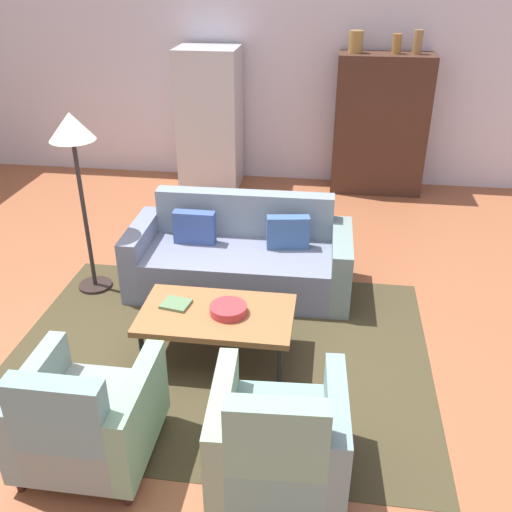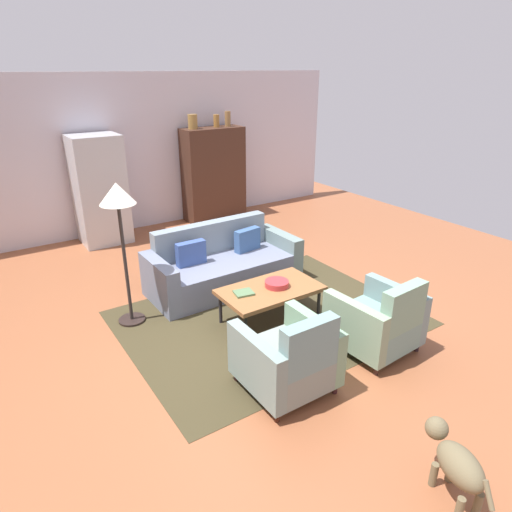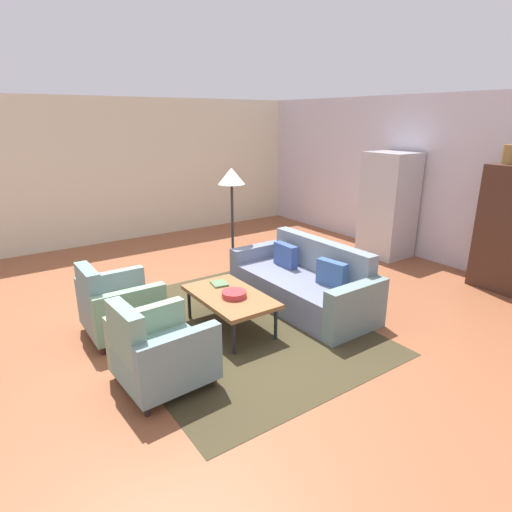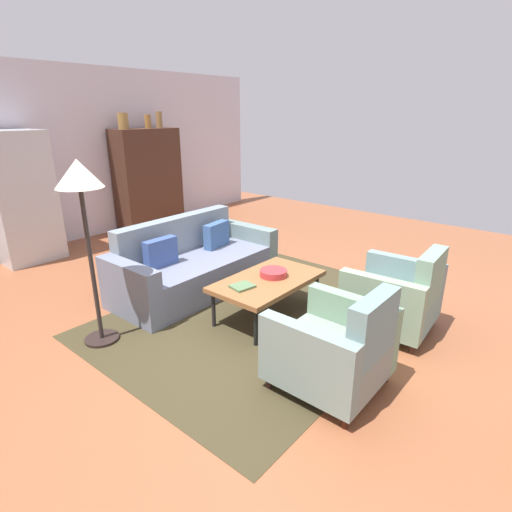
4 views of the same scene
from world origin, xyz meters
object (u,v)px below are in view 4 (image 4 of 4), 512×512
Objects in this scene: vase_small at (159,120)px; floor_lamp at (81,192)px; armchair_right at (398,299)px; coffee_table at (268,282)px; refrigerator at (20,198)px; cabinet at (148,179)px; vase_round at (148,121)px; couch at (192,266)px; fruit_bowl at (273,273)px; book_stack at (242,286)px; vase_tall at (123,121)px; armchair_left at (337,350)px.

vase_small is 4.42m from floor_lamp.
vase_small is at bearing 73.81° from armchair_right.
refrigerator is at bearing 102.46° from coffee_table.
vase_round reaches higher than cabinet.
coffee_table is 1.31m from armchair_right.
cabinet reaches higher than armchair_right.
vase_small is (1.76, 2.76, 1.65)m from couch.
fruit_bowl is 0.44m from book_stack.
floor_lamp is (-1.41, 0.92, 1.05)m from coffee_table.
couch is at bearing 101.00° from armchair_right.
vase_tall is 0.75m from vase_small.
coffee_table is 0.35m from book_stack.
vase_tall is 0.50m from vase_round.
armchair_right is at bearing -98.98° from cabinet.
vase_round is (0.10, -0.00, 1.02)m from cabinet.
armchair_right is 3.34× the size of vase_tall.
armchair_left is at bearing -120.80° from fruit_bowl.
armchair_right is 1.55m from book_stack.
refrigerator is at bearing -176.93° from vase_tall.
couch is at bearing -118.72° from vase_round.
fruit_bowl is at bearing -108.43° from cabinet.
fruit_bowl is 0.17× the size of floor_lamp.
vase_round is at bearing 76.50° from armchair_right.
couch is 2.87m from refrigerator.
fruit_bowl is 1.18× the size of book_stack.
fruit_bowl is 4.53m from vase_small.
fruit_bowl is at bearing -112.89° from vase_small.
vase_tall reaches higher than floor_lamp.
couch is 1.85m from floor_lamp.
book_stack is (-0.43, 0.05, -0.02)m from fruit_bowl.
book_stack is (-0.94, 1.22, 0.10)m from armchair_right.
floor_lamp is (-1.08, 0.87, 1.00)m from book_stack.
book_stack is 3.86m from refrigerator.
vase_small is (2.10, 3.90, 1.49)m from book_stack.
vase_round is at bearing -2.71° from cabinet.
book_stack is 4.56m from vase_round.
vase_small is (1.16, 5.12, 1.60)m from armchair_right.
vase_round is at bearing 64.58° from book_stack.
armchair_left is at bearing -68.67° from floor_lamp.
fruit_bowl is 1.24× the size of vase_round.
vase_round is 4.24m from floor_lamp.
couch is 3.37m from vase_tall.
armchair_left is at bearing -102.08° from book_stack.
vase_round reaches higher than refrigerator.
fruit_bowl is at bearing 93.83° from couch.
cabinet is at bearing 2.64° from refrigerator.
vase_round is (1.51, 2.76, 1.63)m from couch.
armchair_left is 5.06m from refrigerator.
coffee_table is at bearing -110.96° from vase_round.
coffee_table is 4.15× the size of fruit_bowl.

